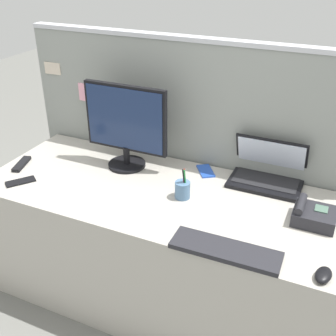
{
  "coord_description": "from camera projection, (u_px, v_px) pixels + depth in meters",
  "views": [
    {
      "loc": [
        0.77,
        -1.64,
        1.84
      ],
      "look_at": [
        0.0,
        0.05,
        0.83
      ],
      "focal_mm": 44.68,
      "sensor_mm": 36.0,
      "label": 1
    }
  ],
  "objects": [
    {
      "name": "pen_cup",
      "position": [
        183.0,
        189.0,
        2.07
      ],
      "size": [
        0.08,
        0.08,
        0.17
      ],
      "color": "#4C7093",
      "rests_on": "desk"
    },
    {
      "name": "keyboard_main",
      "position": [
        225.0,
        250.0,
        1.72
      ],
      "size": [
        0.46,
        0.15,
        0.02
      ],
      "primitive_type": "cube",
      "rotation": [
        0.0,
        0.0,
        0.02
      ],
      "color": "#232328",
      "rests_on": "desk"
    },
    {
      "name": "desk_phone",
      "position": [
        313.0,
        215.0,
        1.89
      ],
      "size": [
        0.19,
        0.17,
        0.1
      ],
      "color": "#232328",
      "rests_on": "desk"
    },
    {
      "name": "tv_remote",
      "position": [
        22.0,
        164.0,
        2.39
      ],
      "size": [
        0.09,
        0.18,
        0.02
      ],
      "primitive_type": "cube",
      "rotation": [
        0.0,
        0.0,
        0.31
      ],
      "color": "black",
      "rests_on": "desk"
    },
    {
      "name": "laptop",
      "position": [
        268.0,
        171.0,
        2.2
      ],
      "size": [
        0.37,
        0.25,
        0.25
      ],
      "color": "black",
      "rests_on": "desk"
    },
    {
      "name": "cubicle_divider",
      "position": [
        194.0,
        159.0,
        2.47
      ],
      "size": [
        2.07,
        0.07,
        1.41
      ],
      "color": "gray",
      "rests_on": "ground_plane"
    },
    {
      "name": "cell_phone_black_slab",
      "position": [
        21.0,
        182.0,
        2.22
      ],
      "size": [
        0.14,
        0.16,
        0.01
      ],
      "primitive_type": "cube",
      "rotation": [
        0.0,
        0.0,
        -0.65
      ],
      "color": "black",
      "rests_on": "desk"
    },
    {
      "name": "ground_plane",
      "position": [
        165.0,
        295.0,
        2.47
      ],
      "size": [
        10.0,
        10.0,
        0.0
      ],
      "primitive_type": "plane",
      "color": "slate"
    },
    {
      "name": "computer_mouse_right_hand",
      "position": [
        323.0,
        275.0,
        1.58
      ],
      "size": [
        0.08,
        0.11,
        0.03
      ],
      "primitive_type": "ellipsoid",
      "rotation": [
        0.0,
        0.0,
        -0.17
      ],
      "color": "black",
      "rests_on": "desk"
    },
    {
      "name": "desktop_monitor",
      "position": [
        126.0,
        124.0,
        2.28
      ],
      "size": [
        0.48,
        0.21,
        0.47
      ],
      "color": "black",
      "rests_on": "desk"
    },
    {
      "name": "cell_phone_blue_case",
      "position": [
        206.0,
        171.0,
        2.33
      ],
      "size": [
        0.14,
        0.16,
        0.01
      ],
      "primitive_type": "cube",
      "rotation": [
        0.0,
        0.0,
        0.61
      ],
      "color": "blue",
      "rests_on": "desk"
    },
    {
      "name": "desk",
      "position": [
        164.0,
        248.0,
        2.3
      ],
      "size": [
        1.92,
        0.76,
        0.71
      ],
      "primitive_type": "cube",
      "color": "#ADA89E",
      "rests_on": "ground_plane"
    }
  ]
}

